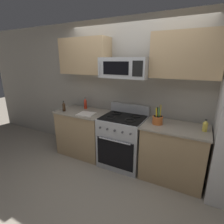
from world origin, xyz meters
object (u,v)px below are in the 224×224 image
at_px(utensil_crock, 158,120).
at_px(bottle_hot_sauce, 85,104).
at_px(range_oven, 123,140).
at_px(microwave, 125,68).
at_px(bottle_soy, 64,107).
at_px(cutting_board, 86,114).
at_px(bottle_oil, 205,126).

relative_size(utensil_crock, bottle_hot_sauce, 1.41).
relative_size(range_oven, bottle_hot_sauce, 4.66).
xyz_separation_m(microwave, utensil_crock, (0.60, -0.06, -0.78)).
bearing_deg(range_oven, bottle_soy, -172.24).
bearing_deg(microwave, cutting_board, -166.43).
bearing_deg(bottle_hot_sauce, bottle_oil, -4.89).
xyz_separation_m(utensil_crock, bottle_oil, (0.67, 0.02, 0.01)).
xyz_separation_m(microwave, bottle_oil, (1.27, -0.04, -0.77)).
bearing_deg(bottle_oil, microwave, 178.35).
distance_m(range_oven, utensil_crock, 0.79).
bearing_deg(bottle_soy, bottle_hot_sauce, 52.11).
bearing_deg(cutting_board, utensil_crock, 4.81).
height_order(microwave, cutting_board, microwave).
height_order(range_oven, cutting_board, range_oven).
bearing_deg(microwave, bottle_oil, -1.65).
bearing_deg(utensil_crock, bottle_hot_sauce, 172.24).
distance_m(utensil_crock, bottle_oil, 0.67).
relative_size(bottle_hot_sauce, bottle_soy, 1.15).
xyz_separation_m(bottle_hot_sauce, bottle_soy, (-0.27, -0.35, -0.02)).
height_order(utensil_crock, bottle_soy, utensil_crock).
distance_m(microwave, bottle_oil, 1.49).
xyz_separation_m(bottle_oil, bottle_soy, (-2.48, -0.16, 0.01)).
bearing_deg(bottle_hot_sauce, utensil_crock, -7.76).
relative_size(microwave, bottle_soy, 3.91).
height_order(range_oven, bottle_hot_sauce, bottle_hot_sauce).
height_order(utensil_crock, bottle_oil, utensil_crock).
bearing_deg(bottle_oil, utensil_crock, -178.16).
distance_m(cutting_board, bottle_hot_sauce, 0.42).
bearing_deg(microwave, bottle_soy, -170.93).
bearing_deg(bottle_soy, bottle_oil, 3.62).
bearing_deg(cutting_board, bottle_oil, 3.80).
bearing_deg(bottle_oil, range_oven, 179.63).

